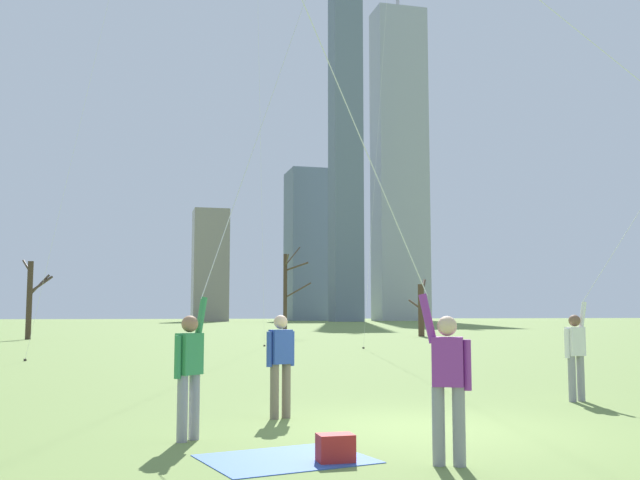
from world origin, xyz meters
TOP-DOWN VIEW (x-y plane):
  - ground_plane at (0.00, 0.00)m, footprint 400.00×400.00m
  - kite_flyer_midfield_center_white at (-3.04, 0.34)m, footprint 3.42×5.67m
  - bystander_far_off_by_trees at (-1.80, 1.47)m, footprint 0.48×0.31m
  - picnic_spot at (-2.07, -1.87)m, footprint 2.07×1.77m
  - bare_tree_center at (5.97, 38.61)m, footprint 1.81×2.68m
  - bare_tree_right_of_center at (15.84, 38.84)m, footprint 1.63×1.81m
  - bare_tree_leftmost at (-10.42, 39.12)m, footprint 1.92×1.39m
  - skyline_slender_spire at (51.89, 138.76)m, footprint 11.14×7.57m
  - skyline_mid_tower_left at (36.14, 127.16)m, footprint 5.81×5.48m
  - skyline_short_annex at (32.42, 146.18)m, footprint 7.93×10.36m
  - skyline_squat_block at (10.49, 136.25)m, footprint 6.95×6.71m

SIDE VIEW (x-z plane):
  - ground_plane at x=0.00m, z-range 0.00..0.00m
  - picnic_spot at x=-2.07m, z-range -0.06..0.25m
  - bystander_far_off_by_trees at x=-1.80m, z-range 0.09..1.71m
  - kite_flyer_midfield_center_white at x=-3.04m, z-range -2.91..6.48m
  - bare_tree_right_of_center at x=15.84m, z-range 0.04..4.18m
  - bare_tree_leftmost at x=-10.42m, z-range 0.12..5.19m
  - bare_tree_center at x=5.97m, z-range -0.01..6.27m
  - skyline_squat_block at x=10.49m, z-range 0.00..22.32m
  - skyline_short_annex at x=32.42m, z-range 0.00..33.19m
  - skyline_mid_tower_left at x=36.14m, z-range -2.36..70.91m
  - skyline_slender_spire at x=51.89m, z-range -3.28..72.55m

